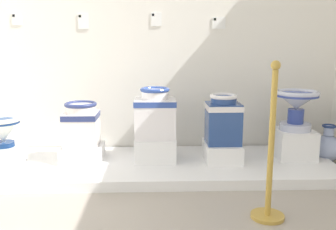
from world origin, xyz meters
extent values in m
cube|color=white|center=(1.91, 2.86, 1.41)|extent=(4.03, 0.06, 2.82)
cube|color=white|center=(1.91, 2.30, 0.04)|extent=(3.35, 1.02, 0.09)
cube|color=white|center=(0.56, 2.25, 0.16)|extent=(0.30, 0.30, 0.13)
cylinder|color=white|center=(0.56, 2.25, 0.24)|extent=(0.32, 0.32, 0.04)
cylinder|color=navy|center=(0.56, 2.25, 0.28)|extent=(0.19, 0.19, 0.04)
cone|color=white|center=(0.56, 2.25, 0.41)|extent=(0.31, 0.31, 0.21)
cylinder|color=navy|center=(0.56, 2.25, 0.49)|extent=(0.30, 0.30, 0.03)
torus|color=white|center=(0.56, 2.25, 0.51)|extent=(0.33, 0.33, 0.04)
cylinder|color=navy|center=(0.56, 2.25, 0.51)|extent=(0.22, 0.22, 0.01)
cube|color=white|center=(1.24, 2.38, 0.16)|extent=(0.38, 0.37, 0.14)
cube|color=white|center=(1.24, 2.38, 0.39)|extent=(0.30, 0.30, 0.32)
cube|color=navy|center=(1.24, 2.38, 0.52)|extent=(0.31, 0.31, 0.05)
cylinder|color=white|center=(1.24, 2.38, 0.59)|extent=(0.28, 0.28, 0.07)
torus|color=navy|center=(1.24, 2.38, 0.62)|extent=(0.30, 0.30, 0.04)
cube|color=white|center=(1.93, 2.37, 0.20)|extent=(0.38, 0.36, 0.22)
cube|color=white|center=(1.93, 2.37, 0.49)|extent=(0.38, 0.31, 0.37)
cube|color=#2D4897|center=(1.93, 2.37, 0.64)|extent=(0.38, 0.32, 0.05)
cylinder|color=white|center=(1.93, 2.37, 0.72)|extent=(0.25, 0.25, 0.08)
torus|color=#2D4897|center=(1.93, 2.37, 0.76)|extent=(0.27, 0.27, 0.04)
cube|color=white|center=(2.56, 2.31, 0.18)|extent=(0.33, 0.39, 0.17)
cube|color=navy|center=(2.56, 2.31, 0.45)|extent=(0.31, 0.29, 0.38)
cube|color=white|center=(2.56, 2.31, 0.60)|extent=(0.31, 0.30, 0.05)
cylinder|color=navy|center=(2.56, 2.31, 0.67)|extent=(0.24, 0.24, 0.06)
torus|color=white|center=(2.56, 2.31, 0.70)|extent=(0.26, 0.26, 0.04)
cube|color=white|center=(3.27, 2.39, 0.22)|extent=(0.35, 0.36, 0.27)
cylinder|color=silver|center=(3.27, 2.39, 0.39)|extent=(0.30, 0.30, 0.07)
cylinder|color=#304295|center=(3.27, 2.39, 0.50)|extent=(0.15, 0.15, 0.14)
cone|color=silver|center=(3.27, 2.39, 0.64)|extent=(0.40, 0.40, 0.15)
cylinder|color=#304295|center=(3.27, 2.39, 0.70)|extent=(0.40, 0.40, 0.03)
torus|color=silver|center=(3.27, 2.39, 0.72)|extent=(0.41, 0.41, 0.04)
cylinder|color=#304295|center=(3.27, 2.39, 0.71)|extent=(0.28, 0.28, 0.01)
cube|color=white|center=(0.56, 2.82, 1.41)|extent=(0.10, 0.01, 0.11)
cube|color=#386BAD|center=(0.53, 2.82, 1.45)|extent=(0.02, 0.01, 0.02)
cube|color=white|center=(1.22, 2.82, 1.39)|extent=(0.10, 0.01, 0.16)
cube|color=#5B9E4C|center=(1.19, 2.82, 1.44)|extent=(0.02, 0.01, 0.02)
cube|color=white|center=(1.95, 2.82, 1.42)|extent=(0.11, 0.01, 0.14)
cube|color=#386BAD|center=(1.92, 2.82, 1.46)|extent=(0.02, 0.01, 0.02)
cube|color=white|center=(2.58, 2.82, 1.38)|extent=(0.13, 0.01, 0.12)
cube|color=#5B9E4C|center=(2.54, 2.82, 1.41)|extent=(0.02, 0.01, 0.02)
cylinder|color=navy|center=(3.63, 2.44, 0.01)|extent=(0.13, 0.13, 0.03)
ellipsoid|color=#A6B5DC|center=(3.63, 2.44, 0.16)|extent=(0.28, 0.28, 0.26)
cylinder|color=#A6B5DC|center=(3.63, 2.44, 0.34)|extent=(0.10, 0.10, 0.09)
torus|color=navy|center=(3.63, 2.44, 0.39)|extent=(0.13, 0.13, 0.02)
cylinder|color=#BB923A|center=(2.70, 1.32, 0.01)|extent=(0.23, 0.23, 0.02)
cylinder|color=#BB923A|center=(2.70, 1.32, 0.52)|extent=(0.04, 0.04, 0.99)
sphere|color=#BB923A|center=(2.70, 1.32, 1.04)|extent=(0.06, 0.06, 0.06)
camera|label=1|loc=(1.93, -1.01, 1.19)|focal=39.53mm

